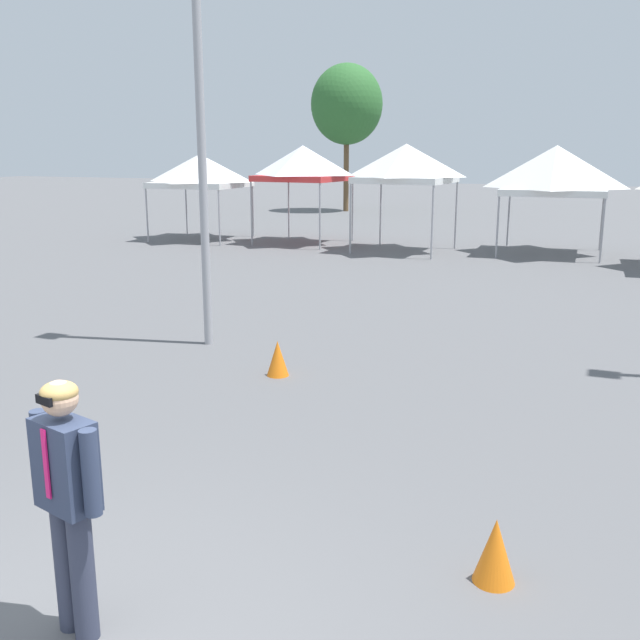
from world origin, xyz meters
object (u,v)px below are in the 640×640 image
Objects in this scene: canopy_tent_center at (406,164)px; tree_behind_tents_right at (347,105)px; person_foreground at (68,491)px; canopy_tent_right_of_center at (303,163)px; canopy_tent_behind_center at (556,170)px; traffic_cone_lot_center at (495,551)px; canopy_tent_far_left at (200,171)px; traffic_cone_near_barrier at (278,358)px; light_pole_opposite_side at (199,79)px.

tree_behind_tents_right reaches higher than canopy_tent_center.
canopy_tent_center reaches higher than person_foreground.
person_foreground is at bearing -70.17° from canopy_tent_right_of_center.
traffic_cone_lot_center is (1.30, -18.60, -2.34)m from canopy_tent_behind_center.
canopy_tent_behind_center is (12.20, 0.90, 0.12)m from canopy_tent_far_left.
canopy_tent_behind_center is 6.50× the size of traffic_cone_near_barrier.
light_pole_opposite_side is 14.43× the size of traffic_cone_lot_center.
tree_behind_tents_right is (-11.81, 13.09, 2.96)m from canopy_tent_behind_center.
tree_behind_tents_right reaches higher than canopy_tent_right_of_center.
canopy_tent_behind_center is at bearing 4.24° from canopy_tent_far_left.
light_pole_opposite_side is at bearing -74.18° from tree_behind_tents_right.
canopy_tent_behind_center reaches higher than person_foreground.
person_foreground is at bearing -93.33° from canopy_tent_behind_center.
canopy_tent_far_left reaches higher than person_foreground.
traffic_cone_lot_center is at bearing -71.77° from canopy_tent_center.
canopy_tent_right_of_center is 1.00× the size of canopy_tent_behind_center.
person_foreground is at bearing -146.12° from traffic_cone_lot_center.
canopy_tent_right_of_center is at bearing 107.22° from light_pole_opposite_side.
canopy_tent_center is at bearing 90.75° from light_pole_opposite_side.
canopy_tent_center is at bearing 98.48° from traffic_cone_near_barrier.
tree_behind_tents_right is at bearing 112.48° from traffic_cone_lot_center.
traffic_cone_near_barrier is at bearing -99.40° from canopy_tent_behind_center.
canopy_tent_behind_center is 15.03m from traffic_cone_near_barrier.
canopy_tent_behind_center is at bearing -47.94° from tree_behind_tents_right.
canopy_tent_far_left is 6.18× the size of traffic_cone_near_barrier.
canopy_tent_right_of_center is 8.32m from canopy_tent_behind_center.
light_pole_opposite_side reaches higher than traffic_cone_lot_center.
traffic_cone_lot_center is 1.00× the size of traffic_cone_near_barrier.
canopy_tent_right_of_center reaches higher than traffic_cone_near_barrier.
canopy_tent_behind_center is 0.45× the size of light_pole_opposite_side.
canopy_tent_center is 0.46× the size of light_pole_opposite_side.
canopy_tent_right_of_center is at bearing 112.56° from traffic_cone_near_barrier.
person_foreground is at bearing -60.36° from canopy_tent_far_left.
tree_behind_tents_right is at bearing 88.43° from canopy_tent_far_left.
canopy_tent_far_left is 17.01m from traffic_cone_near_barrier.
light_pole_opposite_side is (4.04, -13.02, 1.49)m from canopy_tent_right_of_center.
tree_behind_tents_right reaches higher than canopy_tent_far_left.
canopy_tent_far_left is 7.77m from canopy_tent_center.
traffic_cone_lot_center is at bearing -46.67° from traffic_cone_near_barrier.
traffic_cone_lot_center is at bearing -86.00° from canopy_tent_behind_center.
canopy_tent_far_left is 0.95× the size of canopy_tent_behind_center.
canopy_tent_behind_center reaches higher than traffic_cone_near_barrier.
traffic_cone_near_barrier is (1.85, -1.14, -3.99)m from light_pole_opposite_side.
canopy_tent_far_left is 22.33m from person_foreground.
canopy_tent_right_of_center reaches higher than canopy_tent_behind_center.
tree_behind_tents_right is at bearing 107.68° from person_foreground.
canopy_tent_right_of_center is 3.94m from canopy_tent_center.
canopy_tent_center is 6.59× the size of traffic_cone_near_barrier.
tree_behind_tents_right reaches higher than light_pole_opposite_side.
canopy_tent_center is 4.60m from canopy_tent_behind_center.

